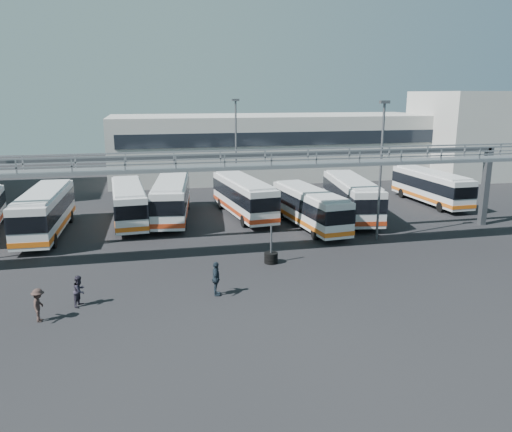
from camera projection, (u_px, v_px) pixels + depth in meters
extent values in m
plane|color=black|center=(238.00, 285.00, 28.53)|extent=(140.00, 140.00, 0.00)
cube|color=gray|center=(223.00, 167.00, 31.82)|extent=(50.00, 1.80, 0.22)
cube|color=gray|center=(224.00, 154.00, 30.79)|extent=(50.00, 0.10, 0.10)
cube|color=gray|center=(220.00, 151.00, 32.40)|extent=(50.00, 0.10, 0.10)
cube|color=#4C4F54|center=(214.00, 157.00, 35.57)|extent=(45.00, 0.50, 0.35)
cube|color=#9E9E99|center=(273.00, 146.00, 66.15)|extent=(42.00, 14.00, 8.00)
cube|color=#B2B2AD|center=(476.00, 134.00, 65.66)|extent=(14.00, 12.00, 11.00)
cylinder|color=#4C4F54|center=(380.00, 173.00, 36.54)|extent=(0.18, 0.18, 10.00)
cube|color=#4C4F54|center=(385.00, 102.00, 35.33)|extent=(0.70, 0.35, 0.22)
cylinder|color=#4C4F54|center=(236.00, 153.00, 49.05)|extent=(0.18, 0.18, 10.00)
cube|color=#4C4F54|center=(236.00, 100.00, 47.84)|extent=(0.70, 0.35, 0.22)
cylinder|color=black|center=(3.00, 217.00, 42.50)|extent=(0.37, 0.94, 0.91)
cube|color=silver|center=(45.00, 211.00, 38.31)|extent=(2.91, 11.51, 2.86)
cube|color=black|center=(45.00, 207.00, 38.23)|extent=(2.97, 11.57, 1.14)
cube|color=#C95912|center=(46.00, 224.00, 38.55)|extent=(2.96, 11.56, 0.36)
cube|color=silver|center=(43.00, 192.00, 37.95)|extent=(2.62, 10.36, 0.17)
cylinder|color=black|center=(18.00, 243.00, 34.93)|extent=(0.34, 1.05, 1.04)
cylinder|color=black|center=(54.00, 241.00, 35.37)|extent=(0.34, 1.05, 1.04)
cylinder|color=black|center=(41.00, 218.00, 41.91)|extent=(0.34, 1.05, 1.04)
cylinder|color=black|center=(70.00, 217.00, 42.35)|extent=(0.34, 1.05, 1.04)
cube|color=silver|center=(128.00, 202.00, 41.91)|extent=(3.15, 10.91, 2.69)
cube|color=black|center=(128.00, 199.00, 41.83)|extent=(3.21, 10.97, 1.08)
cube|color=#C95912|center=(129.00, 213.00, 42.14)|extent=(3.20, 10.96, 0.34)
cube|color=silver|center=(127.00, 186.00, 41.57)|extent=(2.83, 9.82, 0.16)
cylinder|color=black|center=(117.00, 229.00, 38.70)|extent=(0.36, 1.00, 0.98)
cylinder|color=black|center=(146.00, 226.00, 39.31)|extent=(0.36, 1.00, 0.98)
cylinder|color=black|center=(115.00, 209.00, 45.12)|extent=(0.36, 1.00, 0.98)
cylinder|color=black|center=(140.00, 208.00, 45.73)|extent=(0.36, 1.00, 0.98)
cube|color=silver|center=(172.00, 198.00, 43.16)|extent=(4.02, 11.78, 2.89)
cube|color=black|center=(172.00, 194.00, 43.08)|extent=(4.08, 11.85, 1.15)
cube|color=#A43214|center=(172.00, 209.00, 43.40)|extent=(4.07, 11.84, 0.37)
cube|color=silver|center=(171.00, 180.00, 42.80)|extent=(3.62, 10.60, 0.17)
cylinder|color=black|center=(154.00, 224.00, 39.80)|extent=(0.44, 1.08, 1.05)
cylinder|color=black|center=(184.00, 224.00, 40.03)|extent=(0.44, 1.08, 1.05)
cylinder|color=black|center=(162.00, 205.00, 46.95)|extent=(0.44, 1.08, 1.05)
cylinder|color=black|center=(188.00, 204.00, 47.17)|extent=(0.44, 1.08, 1.05)
cube|color=silver|center=(244.00, 196.00, 44.22)|extent=(3.84, 11.34, 2.78)
cube|color=black|center=(244.00, 192.00, 44.14)|extent=(3.90, 11.40, 1.11)
cube|color=#A43214|center=(244.00, 207.00, 44.46)|extent=(3.89, 11.39, 0.35)
cube|color=silver|center=(243.00, 180.00, 43.87)|extent=(3.45, 10.20, 0.16)
cylinder|color=black|center=(244.00, 221.00, 40.91)|extent=(0.42, 1.04, 1.01)
cylinder|color=black|center=(270.00, 219.00, 41.66)|extent=(0.42, 1.04, 1.01)
cylinder|color=black|center=(221.00, 204.00, 47.42)|extent=(0.42, 1.04, 1.01)
cylinder|color=black|center=(243.00, 202.00, 48.17)|extent=(0.42, 1.04, 1.01)
cube|color=silver|center=(310.00, 207.00, 40.47)|extent=(3.47, 10.62, 2.61)
cube|color=black|center=(310.00, 203.00, 40.39)|extent=(3.54, 10.68, 1.04)
cube|color=#C95912|center=(309.00, 218.00, 40.69)|extent=(3.53, 10.67, 0.33)
cube|color=silver|center=(310.00, 190.00, 40.14)|extent=(3.13, 9.56, 0.15)
cylinder|color=black|center=(315.00, 234.00, 37.36)|extent=(0.38, 0.97, 0.95)
cylinder|color=black|center=(340.00, 231.00, 38.03)|extent=(0.38, 0.97, 0.95)
cylinder|color=black|center=(282.00, 214.00, 43.50)|extent=(0.38, 0.97, 0.95)
cylinder|color=black|center=(304.00, 212.00, 44.17)|extent=(0.38, 0.97, 0.95)
cube|color=silver|center=(351.00, 196.00, 43.81)|extent=(4.22, 11.67, 2.85)
cube|color=black|center=(352.00, 193.00, 43.73)|extent=(4.28, 11.74, 1.14)
cube|color=#A43214|center=(351.00, 208.00, 44.05)|extent=(4.27, 11.73, 0.36)
cube|color=silver|center=(352.00, 179.00, 43.45)|extent=(3.79, 10.51, 0.17)
cylinder|color=black|center=(348.00, 222.00, 40.51)|extent=(0.46, 1.07, 1.04)
cylinder|color=black|center=(376.00, 222.00, 40.68)|extent=(0.46, 1.07, 1.04)
cylinder|color=black|center=(329.00, 203.00, 47.59)|extent=(0.46, 1.07, 1.04)
cylinder|color=black|center=(353.00, 203.00, 47.76)|extent=(0.46, 1.07, 1.04)
cube|color=silver|center=(431.00, 186.00, 49.30)|extent=(2.74, 10.73, 2.66)
cube|color=black|center=(431.00, 183.00, 49.23)|extent=(2.80, 10.79, 1.07)
cube|color=#C95912|center=(430.00, 196.00, 49.53)|extent=(2.79, 10.78, 0.34)
cube|color=silver|center=(432.00, 172.00, 48.97)|extent=(2.47, 9.65, 0.16)
cylinder|color=black|center=(441.00, 207.00, 46.14)|extent=(0.32, 0.98, 0.97)
cylinder|color=black|center=(461.00, 206.00, 46.66)|extent=(0.32, 0.98, 0.97)
cylinder|color=black|center=(402.00, 193.00, 52.55)|extent=(0.32, 0.98, 0.97)
cylinder|color=black|center=(420.00, 192.00, 53.08)|extent=(0.32, 0.98, 0.97)
imported|color=#23202D|center=(80.00, 291.00, 25.60)|extent=(0.87, 0.97, 1.63)
imported|color=#322421|center=(39.00, 305.00, 23.82)|extent=(0.64, 1.09, 1.66)
imported|color=#1A2530|center=(216.00, 279.00, 26.89)|extent=(0.63, 1.17, 1.90)
cylinder|color=black|center=(271.00, 261.00, 32.28)|extent=(0.88, 0.88, 0.21)
cylinder|color=black|center=(271.00, 258.00, 32.22)|extent=(0.88, 0.88, 0.21)
cylinder|color=black|center=(271.00, 254.00, 32.17)|extent=(0.88, 0.88, 0.21)
cylinder|color=#4C4F54|center=(271.00, 244.00, 32.01)|extent=(0.13, 0.13, 2.52)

